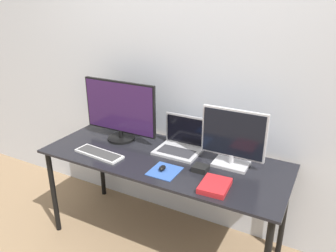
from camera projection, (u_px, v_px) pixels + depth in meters
name	position (u px, v px, depth m)	size (l,w,h in m)	color
wall_back	(189.00, 76.00, 2.50)	(7.00, 0.05, 2.50)	silver
desk	(163.00, 167.00, 2.38)	(1.77, 0.70, 0.75)	black
monitor_left	(120.00, 111.00, 2.55)	(0.63, 0.22, 0.48)	black
monitor_right	(233.00, 139.00, 2.16)	(0.44, 0.17, 0.40)	#B2B2B7
laptop	(181.00, 143.00, 2.43)	(0.32, 0.25, 0.25)	#ADADB2
keyboard	(99.00, 154.00, 2.38)	(0.39, 0.16, 0.02)	silver
mousepad	(165.00, 171.00, 2.16)	(0.19, 0.20, 0.00)	#2D519E
mouse	(162.00, 168.00, 2.16)	(0.04, 0.06, 0.03)	black
book	(215.00, 186.00, 1.97)	(0.18, 0.22, 0.03)	red
power_brick	(201.00, 168.00, 2.16)	(0.10, 0.09, 0.04)	black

